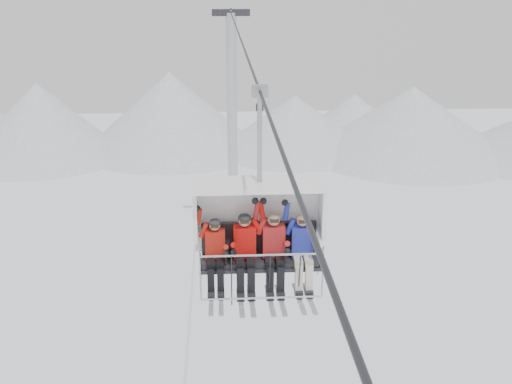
{
  "coord_description": "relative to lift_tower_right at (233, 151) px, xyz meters",
  "views": [
    {
      "loc": [
        -0.76,
        -12.75,
        15.38
      ],
      "look_at": [
        0.0,
        0.0,
        10.96
      ],
      "focal_mm": 45.0,
      "sensor_mm": 36.0,
      "label": 1
    }
  ],
  "objects": [
    {
      "name": "ridgeline",
      "position": [
        -1.58,
        20.05,
        -2.94
      ],
      "size": [
        72.0,
        21.0,
        7.0
      ],
      "color": "silver",
      "rests_on": "ground"
    },
    {
      "name": "lift_tower_right",
      "position": [
        0.0,
        0.0,
        0.0
      ],
      "size": [
        2.0,
        1.8,
        13.48
      ],
      "color": "#B0B2B7",
      "rests_on": "ground"
    },
    {
      "name": "haul_cable",
      "position": [
        0.0,
        -22.0,
        7.52
      ],
      "size": [
        0.06,
        50.0,
        0.06
      ],
      "primitive_type": "cylinder",
      "rotation": [
        1.57,
        0.0,
        0.0
      ],
      "color": "#2D2D32",
      "rests_on": "lift_tower_left"
    },
    {
      "name": "chairlift_carrier",
      "position": [
        0.0,
        -23.01,
        4.93
      ],
      "size": [
        2.55,
        1.17,
        3.98
      ],
      "color": "black",
      "rests_on": "haul_cable"
    },
    {
      "name": "skier_far_left",
      "position": [
        -0.87,
        -23.33,
        4.41
      ],
      "size": [
        0.39,
        1.69,
        1.57
      ],
      "color": "red",
      "rests_on": "chairlift_carrier"
    },
    {
      "name": "skier_center_left",
      "position": [
        -0.3,
        -23.32,
        4.46
      ],
      "size": [
        0.44,
        1.69,
        1.71
      ],
      "color": "red",
      "rests_on": "chairlift_carrier"
    },
    {
      "name": "skier_center_right",
      "position": [
        0.27,
        -23.32,
        4.46
      ],
      "size": [
        0.44,
        1.69,
        1.72
      ],
      "color": "#B21F20",
      "rests_on": "chairlift_carrier"
    },
    {
      "name": "skier_far_right",
      "position": [
        0.83,
        -23.32,
        4.44
      ],
      "size": [
        0.42,
        1.69,
        1.66
      ],
      "color": "#242FA5",
      "rests_on": "chairlift_carrier"
    }
  ]
}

